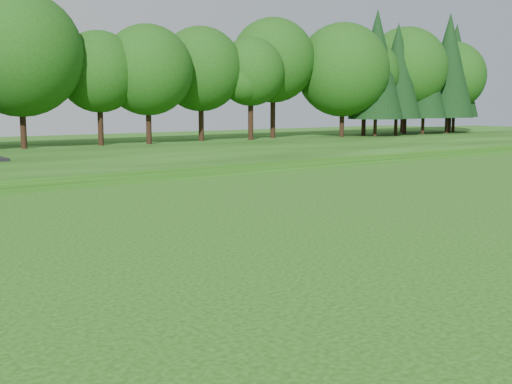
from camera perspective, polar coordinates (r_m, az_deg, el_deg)
berm at (r=49.63m, az=-9.53°, el=3.55°), size 130.00×30.00×0.60m
walking_path at (r=37.97m, az=0.60°, el=1.96°), size 130.00×1.60×0.04m
treeline at (r=53.22m, az=-11.82°, el=12.18°), size 104.00×7.00×15.00m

